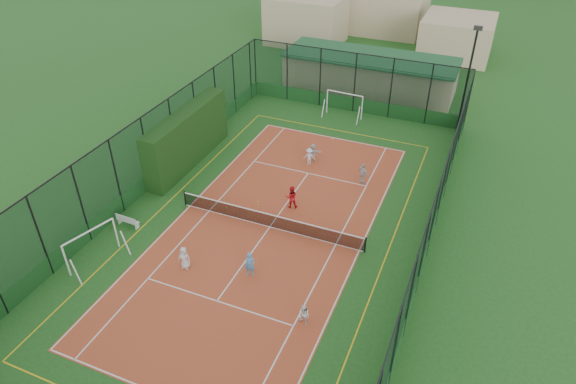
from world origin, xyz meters
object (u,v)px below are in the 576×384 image
(futsal_goal_near, at_px, (92,246))
(child_far_back, at_px, (313,152))
(white_bench, at_px, (128,220))
(floodlight_ne, at_px, (467,82))
(futsal_goal_far, at_px, (344,105))
(coach, at_px, (291,197))
(child_near_mid, at_px, (250,264))
(child_far_left, at_px, (309,156))
(child_near_left, at_px, (184,258))
(child_near_right, at_px, (304,315))
(child_far_right, at_px, (363,174))
(clubhouse, at_px, (370,73))

(futsal_goal_near, xyz_separation_m, child_far_back, (7.28, 14.45, -0.33))
(futsal_goal_near, bearing_deg, child_far_back, -9.30)
(white_bench, height_order, futsal_goal_near, futsal_goal_near)
(floodlight_ne, distance_m, futsal_goal_far, 9.58)
(floodlight_ne, relative_size, coach, 5.46)
(futsal_goal_near, relative_size, futsal_goal_far, 0.99)
(floodlight_ne, bearing_deg, futsal_goal_far, -174.86)
(futsal_goal_near, bearing_deg, coach, -25.24)
(child_near_mid, relative_size, child_far_left, 1.13)
(child_near_left, xyz_separation_m, coach, (3.16, 7.27, 0.07))
(child_near_right, xyz_separation_m, child_far_left, (-4.86, 13.61, 0.05))
(futsal_goal_near, bearing_deg, child_near_mid, -57.36)
(floodlight_ne, distance_m, child_near_mid, 22.37)
(child_near_right, distance_m, child_far_left, 14.45)
(child_near_mid, bearing_deg, child_near_left, 173.02)
(white_bench, distance_m, child_near_left, 5.37)
(child_far_back, bearing_deg, coach, 93.73)
(white_bench, distance_m, child_far_back, 13.51)
(child_far_right, bearing_deg, white_bench, 62.68)
(child_near_left, height_order, child_far_right, child_far_right)
(futsal_goal_far, distance_m, child_far_back, 7.66)
(clubhouse, distance_m, child_near_left, 27.06)
(child_near_mid, bearing_deg, coach, 71.91)
(futsal_goal_far, bearing_deg, child_far_back, -85.41)
(clubhouse, bearing_deg, floodlight_ne, -32.12)
(child_near_right, height_order, child_far_left, child_far_left)
(white_bench, xyz_separation_m, child_near_mid, (8.51, -0.96, 0.32))
(floodlight_ne, xyz_separation_m, child_near_right, (-4.09, -22.68, -3.53))
(clubhouse, relative_size, futsal_goal_near, 4.89)
(coach, bearing_deg, child_far_right, -152.33)
(coach, bearing_deg, white_bench, 9.03)
(child_near_left, xyz_separation_m, child_far_right, (6.50, 11.58, 0.06))
(white_bench, relative_size, child_far_left, 1.14)
(clubhouse, height_order, white_bench, clubhouse)
(child_near_mid, relative_size, child_far_back, 1.09)
(futsal_goal_near, xyz_separation_m, coach, (8.00, 8.67, -0.24))
(child_far_right, bearing_deg, futsal_goal_near, 71.35)
(clubhouse, relative_size, child_far_back, 11.46)
(child_near_right, bearing_deg, child_far_left, 128.87)
(white_bench, relative_size, futsal_goal_far, 0.46)
(white_bench, xyz_separation_m, child_far_right, (11.55, 9.76, 0.34))
(futsal_goal_far, height_order, child_near_right, futsal_goal_far)
(child_near_left, relative_size, child_far_right, 0.92)
(clubhouse, distance_m, child_near_mid, 26.08)
(child_far_left, bearing_deg, child_near_mid, 83.58)
(floodlight_ne, bearing_deg, child_near_right, -100.23)
(floodlight_ne, distance_m, clubhouse, 10.47)
(child_far_left, relative_size, child_far_back, 0.96)
(child_far_back, bearing_deg, child_near_left, 76.04)
(clubhouse, distance_m, child_far_left, 14.51)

